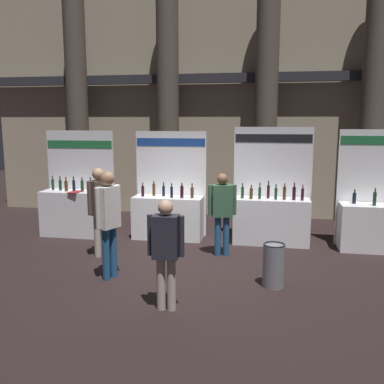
# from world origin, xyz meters

# --- Properties ---
(ground_plane) EXTENTS (26.42, 26.42, 0.00)m
(ground_plane) POSITION_xyz_m (0.00, 0.00, 0.00)
(ground_plane) COLOR black
(hall_colonnade) EXTENTS (13.21, 1.15, 6.86)m
(hall_colonnade) POSITION_xyz_m (0.00, 4.22, 3.34)
(hall_colonnade) COLOR tan
(hall_colonnade) RESTS_ON ground_plane
(exhibitor_booth_0) EXTENTS (1.65, 0.72, 2.43)m
(exhibitor_booth_0) POSITION_xyz_m (-2.98, 1.59, 0.63)
(exhibitor_booth_0) COLOR white
(exhibitor_booth_0) RESTS_ON ground_plane
(exhibitor_booth_1) EXTENTS (1.64, 0.66, 2.42)m
(exhibitor_booth_1) POSITION_xyz_m (-0.82, 1.74, 0.60)
(exhibitor_booth_1) COLOR white
(exhibitor_booth_1) RESTS_ON ground_plane
(exhibitor_booth_2) EXTENTS (1.70, 0.66, 2.52)m
(exhibitor_booth_2) POSITION_xyz_m (1.48, 1.73, 0.62)
(exhibitor_booth_2) COLOR white
(exhibitor_booth_2) RESTS_ON ground_plane
(exhibitor_booth_3) EXTENTS (1.74, 0.66, 2.48)m
(exhibitor_booth_3) POSITION_xyz_m (3.70, 1.57, 0.60)
(exhibitor_booth_3) COLOR white
(exhibitor_booth_3) RESTS_ON ground_plane
(trash_bin) EXTENTS (0.35, 0.35, 0.71)m
(trash_bin) POSITION_xyz_m (1.53, -0.82, 0.36)
(trash_bin) COLOR slate
(trash_bin) RESTS_ON ground_plane
(visitor_0) EXTENTS (0.55, 0.32, 1.65)m
(visitor_0) POSITION_xyz_m (0.53, 0.64, 0.98)
(visitor_0) COLOR navy
(visitor_0) RESTS_ON ground_plane
(visitor_2) EXTENTS (0.35, 0.51, 1.84)m
(visitor_2) POSITION_xyz_m (-1.20, -0.95, 1.10)
(visitor_2) COLOR navy
(visitor_2) RESTS_ON ground_plane
(visitor_3) EXTENTS (0.52, 0.27, 1.59)m
(visitor_3) POSITION_xyz_m (0.03, -1.97, 0.94)
(visitor_3) COLOR #ADA393
(visitor_3) RESTS_ON ground_plane
(visitor_6) EXTENTS (0.35, 0.55, 1.76)m
(visitor_6) POSITION_xyz_m (-1.84, 0.21, 1.05)
(visitor_6) COLOR #ADA393
(visitor_6) RESTS_ON ground_plane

